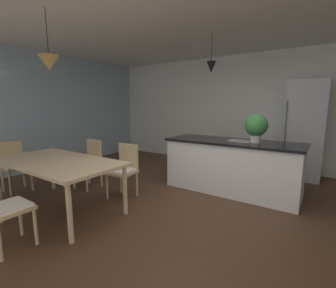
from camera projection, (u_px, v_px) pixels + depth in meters
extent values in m
cube|color=#4C301E|center=(188.00, 218.00, 3.20)|extent=(10.00, 8.40, 0.04)
cube|color=white|center=(255.00, 111.00, 5.64)|extent=(10.00, 0.12, 2.70)
cube|color=#9EB7C6|center=(29.00, 112.00, 5.22)|extent=(0.06, 8.40, 2.70)
cube|color=#D1B284|center=(57.00, 162.00, 3.33)|extent=(1.95, 1.01, 0.04)
cylinder|color=#D1B284|center=(53.00, 170.00, 4.23)|extent=(0.06, 0.06, 0.71)
cylinder|color=#D1B284|center=(125.00, 190.00, 3.24)|extent=(0.06, 0.06, 0.71)
cylinder|color=#D1B284|center=(70.00, 213.00, 2.55)|extent=(0.06, 0.06, 0.71)
cube|color=tan|center=(16.00, 168.00, 4.09)|extent=(0.42, 0.42, 0.04)
cube|color=white|center=(16.00, 166.00, 4.09)|extent=(0.38, 0.38, 0.03)
cube|color=tan|center=(11.00, 153.00, 4.16)|extent=(0.05, 0.38, 0.42)
cylinder|color=tan|center=(32.00, 179.00, 4.16)|extent=(0.04, 0.04, 0.41)
cylinder|color=tan|center=(10.00, 184.00, 3.89)|extent=(0.04, 0.04, 0.41)
cylinder|color=tan|center=(24.00, 176.00, 4.37)|extent=(0.04, 0.04, 0.41)
cylinder|color=tan|center=(3.00, 180.00, 4.10)|extent=(0.04, 0.04, 0.41)
cylinder|color=tan|center=(0.00, 208.00, 3.01)|extent=(0.04, 0.04, 0.41)
cube|color=tan|center=(87.00, 165.00, 4.29)|extent=(0.42, 0.42, 0.04)
cube|color=white|center=(87.00, 163.00, 4.29)|extent=(0.38, 0.38, 0.03)
cube|color=tan|center=(94.00, 151.00, 4.41)|extent=(0.38, 0.05, 0.42)
cylinder|color=tan|center=(87.00, 181.00, 4.10)|extent=(0.04, 0.04, 0.41)
cylinder|color=tan|center=(74.00, 177.00, 4.27)|extent=(0.04, 0.04, 0.41)
cylinder|color=tan|center=(101.00, 176.00, 4.39)|extent=(0.04, 0.04, 0.41)
cylinder|color=tan|center=(89.00, 173.00, 4.56)|extent=(0.04, 0.04, 0.41)
cube|color=tan|center=(122.00, 172.00, 3.80)|extent=(0.43, 0.43, 0.04)
cube|color=white|center=(122.00, 170.00, 3.80)|extent=(0.39, 0.39, 0.03)
cube|color=tan|center=(128.00, 156.00, 3.92)|extent=(0.38, 0.06, 0.42)
cylinder|color=tan|center=(124.00, 191.00, 3.61)|extent=(0.04, 0.04, 0.41)
cylinder|color=tan|center=(107.00, 187.00, 3.78)|extent=(0.04, 0.04, 0.41)
cylinder|color=tan|center=(137.00, 184.00, 3.91)|extent=(0.04, 0.04, 0.41)
cylinder|color=tan|center=(121.00, 181.00, 4.07)|extent=(0.04, 0.04, 0.41)
cube|color=tan|center=(9.00, 209.00, 2.46)|extent=(0.40, 0.40, 0.04)
cube|color=white|center=(8.00, 206.00, 2.45)|extent=(0.36, 0.36, 0.03)
cylinder|color=tan|center=(21.00, 218.00, 2.73)|extent=(0.04, 0.04, 0.41)
cylinder|color=tan|center=(35.00, 227.00, 2.54)|extent=(0.04, 0.04, 0.41)
cube|color=white|center=(232.00, 167.00, 4.11)|extent=(2.20, 0.76, 0.88)
cube|color=black|center=(233.00, 142.00, 4.03)|extent=(2.26, 0.82, 0.04)
cube|color=gray|center=(240.00, 141.00, 3.96)|extent=(0.36, 0.30, 0.01)
cube|color=#B2B5B7|center=(305.00, 131.00, 4.77)|extent=(0.70, 0.64, 1.98)
cylinder|color=#4C4C4C|center=(285.00, 131.00, 4.67)|extent=(0.02, 0.02, 1.19)
cylinder|color=black|center=(47.00, 31.00, 2.93)|extent=(0.01, 0.01, 0.57)
cone|color=olive|center=(49.00, 63.00, 2.99)|extent=(0.25, 0.25, 0.19)
cylinder|color=black|center=(212.00, 48.00, 4.02)|extent=(0.01, 0.01, 0.45)
cone|color=black|center=(211.00, 67.00, 4.07)|extent=(0.16, 0.16, 0.19)
cylinder|color=beige|center=(255.00, 139.00, 3.81)|extent=(0.16, 0.16, 0.13)
sphere|color=#387F3D|center=(256.00, 126.00, 3.78)|extent=(0.36, 0.36, 0.36)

